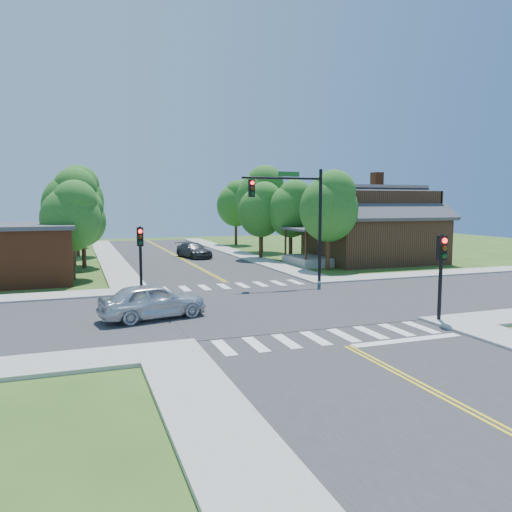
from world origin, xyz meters
name	(u,v)px	position (x,y,z in m)	size (l,w,h in m)	color
ground	(270,306)	(0.00, 0.00, 0.00)	(100.00, 100.00, 0.00)	#32541A
road_ns	(270,306)	(0.00, 0.00, 0.02)	(10.00, 90.00, 0.04)	#2D2D30
road_ew	(270,306)	(0.00, 0.00, 0.03)	(90.00, 10.00, 0.04)	#2D2D30
intersection_patch	(270,306)	(0.00, 0.00, 0.00)	(10.20, 10.20, 0.06)	#2D2D30
sidewalk_ne	(369,259)	(15.82, 15.82, 0.07)	(40.00, 40.00, 0.14)	#9E9B93
crosswalk_north	(233,286)	(0.00, 6.20, 0.05)	(8.85, 2.00, 0.01)	white
crosswalk_south	(330,337)	(0.00, -6.20, 0.05)	(8.85, 2.00, 0.01)	white
centerline	(270,305)	(0.00, 0.00, 0.05)	(0.30, 90.00, 0.01)	yellow
stop_bar	(407,341)	(2.50, -7.60, 0.00)	(4.60, 0.45, 0.09)	white
signal_mast_ne	(296,207)	(3.91, 5.59, 4.85)	(5.30, 0.42, 7.20)	black
signal_pole_se	(441,261)	(5.60, -5.62, 2.66)	(0.34, 0.42, 3.80)	black
signal_pole_nw	(140,247)	(-5.60, 5.58, 2.66)	(0.34, 0.42, 3.80)	black
house_ne	(373,223)	(15.11, 14.23, 3.33)	(13.05, 8.80, 7.11)	black
tree_e_a	(330,205)	(9.03, 10.68, 4.95)	(4.45, 4.23, 7.56)	#382314
tree_e_b	(292,207)	(9.00, 17.61, 4.68)	(4.20, 3.99, 7.15)	#382314
tree_e_c	(263,195)	(9.24, 25.58, 5.84)	(5.25, 4.98, 8.92)	#382314
tree_e_d	(237,202)	(9.35, 34.70, 5.12)	(4.60, 4.37, 7.81)	#382314
tree_w_a	(72,214)	(-9.16, 12.51, 4.34)	(3.90, 3.70, 6.62)	#382314
tree_w_b	(73,202)	(-9.10, 19.98, 5.18)	(4.65, 4.42, 7.90)	#382314
tree_w_c	(77,197)	(-8.75, 27.50, 5.65)	(5.07, 4.82, 8.62)	#382314
tree_w_d	(78,213)	(-8.60, 37.20, 3.91)	(3.51, 3.34, 5.97)	#382314
tree_house	(262,208)	(6.88, 19.47, 4.58)	(4.11, 3.91, 6.99)	#382314
tree_bldg	(84,218)	(-8.34, 18.42, 3.92)	(3.53, 3.35, 6.00)	#382314
car_silver	(153,302)	(-5.89, -0.83, 0.79)	(4.92, 2.73, 1.58)	silver
car_dgrey	(194,251)	(1.23, 22.31, 0.69)	(2.96, 5.04, 1.37)	#34373A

